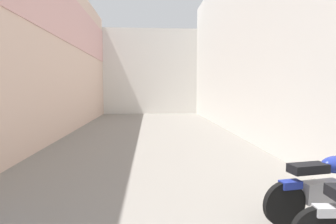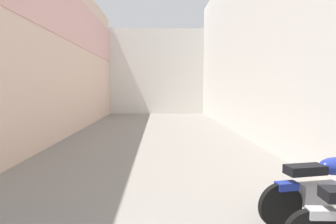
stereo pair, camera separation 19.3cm
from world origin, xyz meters
name	(u,v)px [view 1 (the left image)]	position (x,y,z in m)	size (l,w,h in m)	color
ground_plane	(152,154)	(0.00, 7.77, 0.00)	(35.55, 35.55, 0.00)	gray
building_left	(46,45)	(-3.47, 9.73, 3.25)	(0.45, 19.55, 6.43)	beige
building_right	(252,36)	(3.48, 9.77, 3.61)	(0.45, 19.55, 7.22)	silver
building_far_end	(150,72)	(0.00, 20.55, 2.97)	(9.55, 2.00, 5.94)	silver
motorcycle_fourth	(325,185)	(2.34, 3.86, 0.50)	(1.84, 0.58, 1.04)	black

